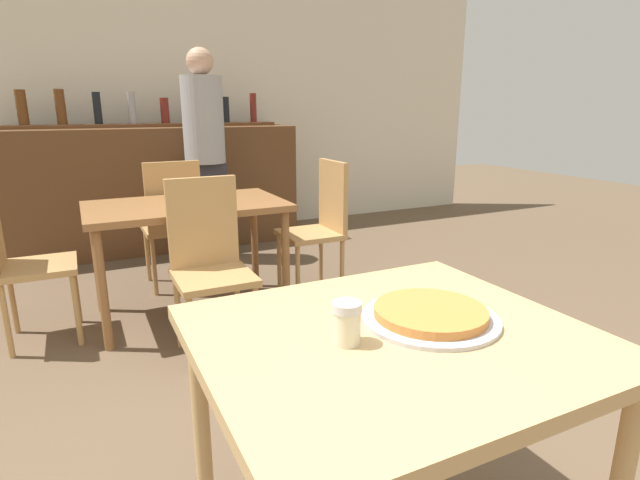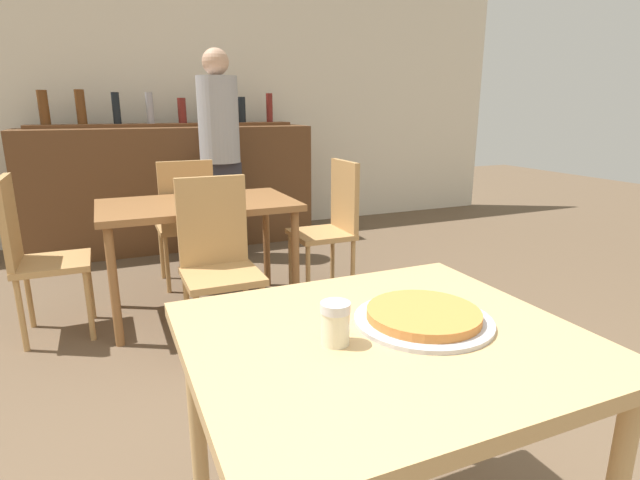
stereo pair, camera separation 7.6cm
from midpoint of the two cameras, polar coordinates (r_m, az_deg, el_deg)
The scene contains 12 objects.
wall_back at distance 5.40m, azimuth -17.36°, elevation 15.28°, with size 8.00×0.05×2.80m.
dining_table_near at distance 1.32m, azimuth 8.94°, elevation -14.01°, with size 0.96×0.85×0.77m.
dining_table_far at distance 3.23m, azimuth -13.07°, elevation 2.84°, with size 1.19×0.73×0.74m.
bar_counter at distance 4.96m, azimuth -15.92°, elevation 5.76°, with size 2.60×0.56×1.13m.
bar_back_shelf at distance 5.04m, azimuth -17.05°, elevation 13.21°, with size 2.39×0.24×0.33m.
chair_far_side_front at distance 2.76m, azimuth -10.86°, elevation -1.63°, with size 0.40×0.40×0.95m.
chair_far_side_back at distance 3.77m, azimuth -14.48°, elevation 2.63°, with size 0.40×0.40×0.95m.
chair_far_side_left at distance 3.23m, azimuth -29.36°, elevation -0.88°, with size 0.40×0.40×0.95m.
chair_far_side_right at distance 3.54m, azimuth 2.01°, elevation 2.32°, with size 0.40×0.40×0.95m.
pizza_tray at distance 1.36m, azimuth 13.32°, elevation -8.55°, with size 0.36×0.36×0.04m.
cheese_shaker at distance 1.20m, azimuth 3.68°, elevation -9.52°, with size 0.07×0.07×0.10m.
person_standing at distance 4.40m, azimuth -10.88°, elevation 10.26°, with size 0.34×0.34×1.78m.
Camera 2 is at (-0.60, -0.98, 1.32)m, focal length 28.00 mm.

